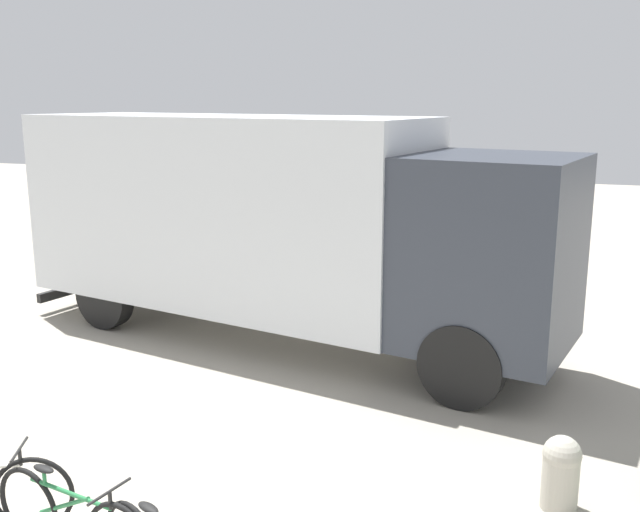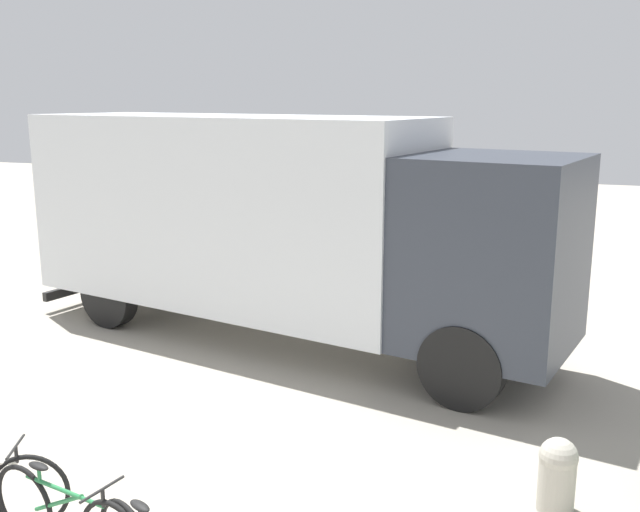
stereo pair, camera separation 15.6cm
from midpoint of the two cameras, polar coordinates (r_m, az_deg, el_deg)
delivery_truck at (r=10.94m, az=-3.28°, el=3.00°), size 9.00×3.93×3.46m
bollard_near_bench at (r=7.16m, az=19.08°, el=-16.05°), size 0.35×0.35×0.72m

